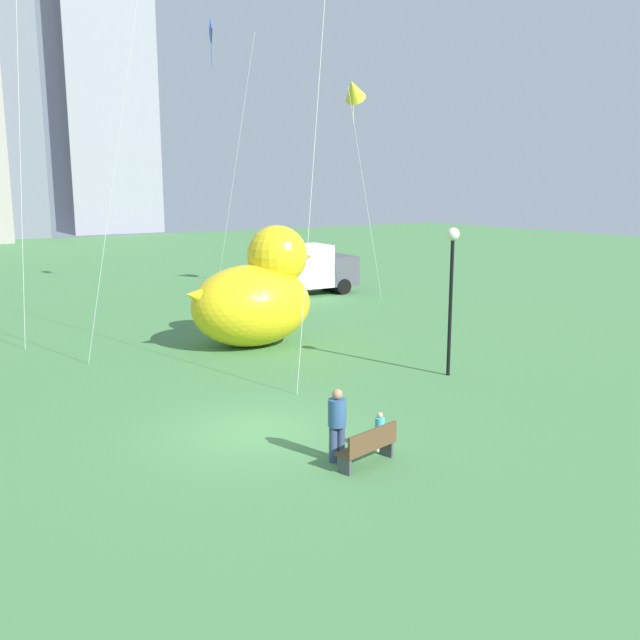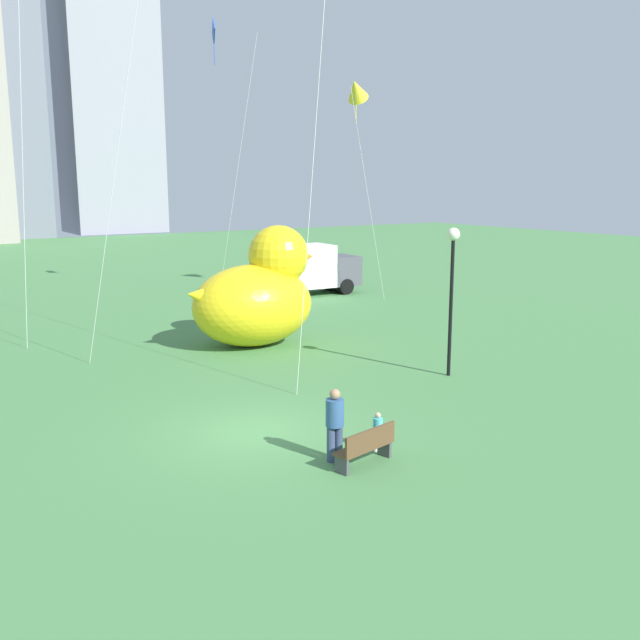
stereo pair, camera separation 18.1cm
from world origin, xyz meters
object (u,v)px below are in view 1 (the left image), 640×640
giant_inflatable_duck (256,295)px  kite_blue (213,46)px  park_bench (369,446)px  lamppost (452,269)px  person_child (380,429)px  kite_yellow (354,90)px  box_truck (302,270)px  person_adult (337,421)px

giant_inflatable_duck → kite_blue: bearing=71.4°
park_bench → lamppost: size_ratio=0.34×
person_child → kite_yellow: 25.03m
giant_inflatable_duck → box_truck: (8.23, 9.70, -0.55)m
person_adult → person_child: bearing=-2.0°
person_adult → box_truck: size_ratio=0.28×
person_child → lamppost: 7.90m
kite_blue → person_adult: bearing=-109.2°
giant_inflatable_duck → lamppost: size_ratio=1.15×
park_bench → person_adult: 0.91m
kite_yellow → person_child: bearing=-124.5°
park_bench → box_truck: bearing=61.3°
person_adult → box_truck: 24.51m
kite_yellow → person_adult: bearing=-127.0°
kite_yellow → park_bench: bearing=-125.3°
park_bench → lamppost: 8.82m
park_bench → box_truck: 24.86m
person_child → giant_inflatable_duck: (2.92, 11.49, 1.47)m
person_adult → lamppost: (7.30, 3.96, 2.63)m
park_bench → giant_inflatable_duck: 12.73m
person_adult → kite_blue: bearing=70.8°
box_truck → park_bench: bearing=-118.7°
person_child → kite_yellow: size_ratio=0.08×
box_truck → giant_inflatable_duck: bearing=-130.3°
kite_blue → kite_yellow: size_ratio=1.23×
park_bench → kite_blue: bearing=72.2°
kite_blue → park_bench: bearing=-107.8°
park_bench → person_child: person_child is taller
park_bench → box_truck: (11.93, 21.79, 0.97)m
park_bench → giant_inflatable_duck: giant_inflatable_duck is taller
person_adult → kite_yellow: kite_yellow is taller
person_adult → giant_inflatable_duck: bearing=70.1°
park_bench → kite_blue: (7.39, 23.07, 12.78)m
box_truck → kite_yellow: 10.13m
lamppost → person_adult: bearing=-151.6°
lamppost → kite_blue: (0.52, 18.48, 9.67)m
person_child → lamppost: size_ratio=0.19×
box_truck → person_adult: bearing=-120.3°
giant_inflatable_duck → kite_yellow: 15.28m
park_bench → giant_inflatable_duck: (3.70, 12.08, 1.52)m
person_child → kite_blue: 26.67m
park_bench → kite_blue: 27.39m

